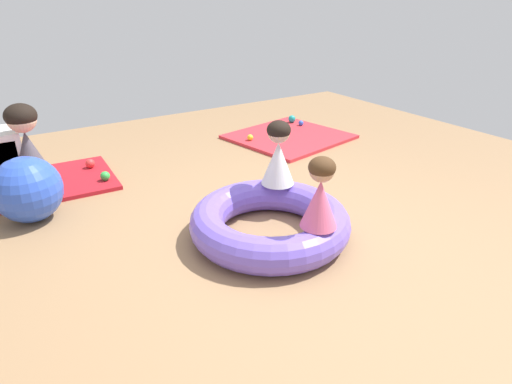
{
  "coord_description": "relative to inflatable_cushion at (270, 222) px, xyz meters",
  "views": [
    {
      "loc": [
        -1.74,
        -2.39,
        1.77
      ],
      "look_at": [
        -0.05,
        0.26,
        0.31
      ],
      "focal_mm": 30.41,
      "sensor_mm": 36.0,
      "label": 1
    }
  ],
  "objects": [
    {
      "name": "ground_plane",
      "position": [
        0.05,
        -0.06,
        -0.14
      ],
      "size": [
        8.0,
        8.0,
        0.0
      ],
      "primitive_type": "plane",
      "color": "#93704C"
    },
    {
      "name": "gym_mat_near_left",
      "position": [
        1.64,
        1.96,
        -0.12
      ],
      "size": [
        1.58,
        1.52,
        0.04
      ],
      "primitive_type": "cube",
      "rotation": [
        0.0,
        0.0,
        0.19
      ],
      "color": "red",
      "rests_on": "ground"
    },
    {
      "name": "gym_mat_center_rear",
      "position": [
        -1.41,
        2.04,
        -0.12
      ],
      "size": [
        1.5,
        1.05,
        0.04
      ],
      "primitive_type": "cube",
      "rotation": [
        0.0,
        0.0,
        -0.05
      ],
      "color": "#B21923",
      "rests_on": "ground"
    },
    {
      "name": "inflatable_cushion",
      "position": [
        0.0,
        0.0,
        0.0
      ],
      "size": [
        1.25,
        1.25,
        0.27
      ],
      "primitive_type": "torus",
      "color": "#7056D1",
      "rests_on": "ground"
    },
    {
      "name": "child_in_pink",
      "position": [
        0.12,
        -0.43,
        0.39
      ],
      "size": [
        0.3,
        0.3,
        0.51
      ],
      "rotation": [
        0.0,
        0.0,
        6.11
      ],
      "color": "#E5608E",
      "rests_on": "inflatable_cushion"
    },
    {
      "name": "child_in_white",
      "position": [
        0.3,
        0.33,
        0.4
      ],
      "size": [
        0.39,
        0.39,
        0.55
      ],
      "rotation": [
        0.0,
        0.0,
        0.63
      ],
      "color": "white",
      "rests_on": "inflatable_cushion"
    },
    {
      "name": "adult_seated",
      "position": [
        -1.41,
        2.04,
        0.29
      ],
      "size": [
        0.57,
        0.57,
        0.8
      ],
      "rotation": [
        0.0,
        0.0,
        2.25
      ],
      "color": "#4C4751",
      "rests_on": "gym_mat_center_rear"
    },
    {
      "name": "play_ball_blue",
      "position": [
        2.06,
        2.24,
        -0.06
      ],
      "size": [
        0.07,
        0.07,
        0.07
      ],
      "primitive_type": "sphere",
      "color": "blue",
      "rests_on": "gym_mat_near_left"
    },
    {
      "name": "play_ball_green",
      "position": [
        -0.81,
        1.75,
        -0.05
      ],
      "size": [
        0.09,
        0.09,
        0.09
      ],
      "primitive_type": "sphere",
      "color": "green",
      "rests_on": "gym_mat_center_rear"
    },
    {
      "name": "play_ball_pink",
      "position": [
        -1.53,
        2.34,
        -0.05
      ],
      "size": [
        0.09,
        0.09,
        0.09
      ],
      "primitive_type": "sphere",
      "color": "pink",
      "rests_on": "gym_mat_center_rear"
    },
    {
      "name": "play_ball_red",
      "position": [
        -0.85,
        2.18,
        -0.05
      ],
      "size": [
        0.1,
        0.1,
        0.1
      ],
      "primitive_type": "sphere",
      "color": "red",
      "rests_on": "gym_mat_center_rear"
    },
    {
      "name": "play_ball_teal",
      "position": [
        2.05,
        2.44,
        -0.04
      ],
      "size": [
        0.1,
        0.1,
        0.1
      ],
      "primitive_type": "sphere",
      "color": "teal",
      "rests_on": "gym_mat_near_left"
    },
    {
      "name": "play_ball_orange",
      "position": [
        1.49,
        2.02,
        -0.06
      ],
      "size": [
        0.07,
        0.07,
        0.07
      ],
      "primitive_type": "sphere",
      "color": "orange",
      "rests_on": "gym_mat_near_left"
    },
    {
      "name": "play_ball_yellow_second",
      "position": [
        1.1,
        2.06,
        -0.06
      ],
      "size": [
        0.08,
        0.08,
        0.08
      ],
      "primitive_type": "sphere",
      "color": "yellow",
      "rests_on": "gym_mat_near_left"
    },
    {
      "name": "exercise_ball_large",
      "position": [
        -1.53,
        1.32,
        0.14
      ],
      "size": [
        0.56,
        0.56,
        0.56
      ],
      "primitive_type": "sphere",
      "color": "blue",
      "rests_on": "ground"
    }
  ]
}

